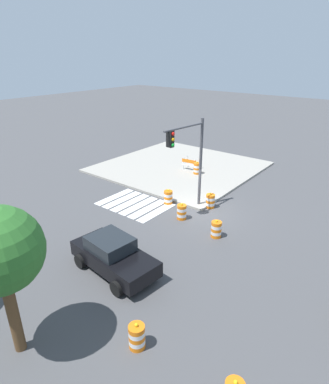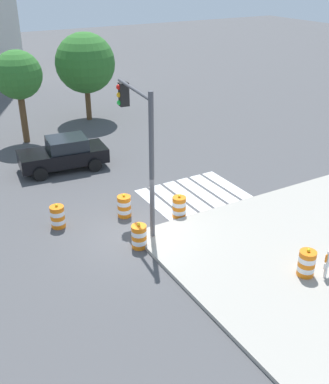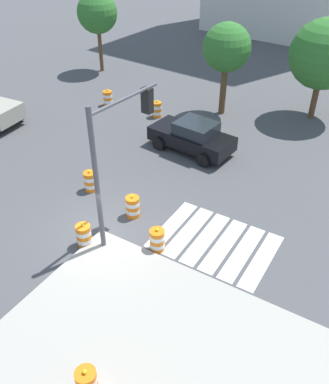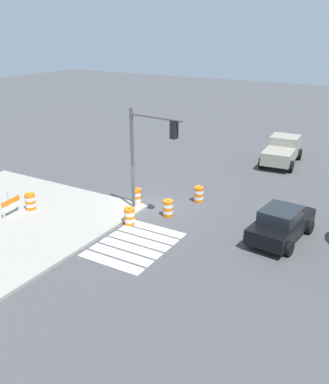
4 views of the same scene
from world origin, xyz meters
The scene contains 14 objects.
ground_plane centered at (0.00, 0.00, 0.00)m, with size 120.00×120.00×0.00m, color #474749.
crosswalk_stripes centered at (4.00, 1.80, 0.01)m, with size 4.35×3.20×0.02m.
sports_car centered at (-0.05, 7.47, 0.81)m, with size 4.47×2.48×1.63m.
traffic_barrel_near_corner centered at (-0.10, -0.85, 0.45)m, with size 0.56×0.56×1.02m.
traffic_barrel_crosswalk_end centered at (2.35, 0.35, 0.45)m, with size 0.56×0.56×1.02m.
traffic_barrel_median_near centered at (-7.20, 9.74, 0.45)m, with size 0.56×0.56×1.02m.
traffic_barrel_median_far centered at (-3.72, 9.92, 0.45)m, with size 0.56×0.56×1.02m.
traffic_barrel_far_curb centered at (0.44, 1.52, 0.45)m, with size 0.56×0.56×1.02m.
traffic_barrel_lane_center centered at (-2.20, 2.05, 0.45)m, with size 0.56×0.56×1.02m.
traffic_barrel_on_sidewalk centered at (3.79, -5.27, 0.60)m, with size 0.56×0.56×1.02m.
traffic_light_pole centered at (0.71, 0.53, 3.91)m, with size 0.57×3.28×5.50m.
street_tree_streetside_near centered at (-0.69, 12.39, 3.83)m, with size 2.68×2.68×5.22m.
street_tree_streetside_mid centered at (4.08, 14.59, 3.69)m, with size 3.79×3.79×5.59m.
street_tree_streetside_far centered at (-11.44, 14.48, 4.05)m, with size 2.79×2.79×5.47m.
Camera 3 is at (8.48, -9.14, 10.71)m, focal length 38.89 mm.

